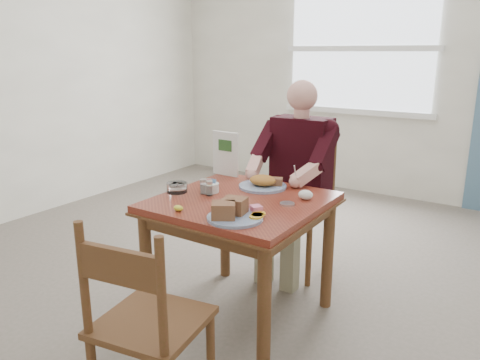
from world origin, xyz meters
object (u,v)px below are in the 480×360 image
Objects in this scene: table at (241,217)px; diner at (297,165)px; near_plate at (233,212)px; chair_far at (301,207)px; far_plate at (264,183)px; chair_near at (145,325)px.

table is 0.73m from diner.
table is at bearing -90.00° from diner.
diner is 1.02m from near_plate.
chair_far is 0.34m from diner.
near_plate is (0.15, -1.10, 0.31)m from chair_far.
far_plate is at bearing -90.87° from diner.
diner is 3.67× the size of near_plate.
near_plate is 0.59m from far_plate.
chair_near is (0.14, -1.73, 0.00)m from chair_far.
far_plate is (-0.01, -0.44, -0.03)m from diner.
near_plate is at bearing -82.27° from chair_far.
diner reaches higher than chair_far.
chair_far is 2.52× the size of near_plate.
chair_far is at bearing 89.28° from far_plate.
far_plate is at bearing -90.72° from chair_far.
table is at bearing -90.00° from chair_far.
chair_far is 1.15m from near_plate.
chair_near is 2.52× the size of near_plate.
diner reaches higher than chair_near.
far_plate is at bearing 91.41° from table.
far_plate reaches higher than table.
diner reaches higher than table.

